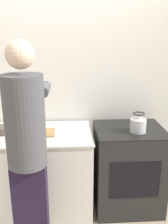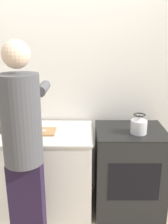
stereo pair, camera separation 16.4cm
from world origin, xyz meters
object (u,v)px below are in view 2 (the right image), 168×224
(oven, at_px, (129,170))
(person, at_px, (24,146))
(cutting_board, at_px, (37,131))
(knife, at_px, (37,131))
(kettle, at_px, (139,125))

(oven, height_order, person, person)
(cutting_board, xyz_separation_m, knife, (-0.00, -0.02, 0.01))
(cutting_board, distance_m, knife, 0.02)
(knife, bearing_deg, kettle, -17.94)
(kettle, bearing_deg, cutting_board, 173.58)
(oven, xyz_separation_m, knife, (-0.97, 0.01, 0.44))
(cutting_board, height_order, knife, knife)
(cutting_board, xyz_separation_m, kettle, (1.03, -0.12, 0.11))
(person, bearing_deg, kettle, 24.82)
(oven, distance_m, person, 1.24)
(person, height_order, kettle, person)
(kettle, bearing_deg, knife, 174.70)
(oven, relative_size, person, 0.50)
(person, distance_m, kettle, 1.13)
(cutting_board, bearing_deg, knife, -93.16)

